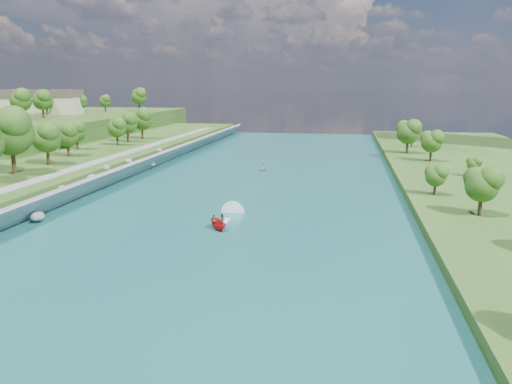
# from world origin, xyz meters

# --- Properties ---
(ground) EXTENTS (260.00, 260.00, 0.00)m
(ground) POSITION_xyz_m (0.00, 0.00, 0.00)
(ground) COLOR #2D5119
(ground) RESTS_ON ground
(river_water) EXTENTS (55.00, 240.00, 0.10)m
(river_water) POSITION_xyz_m (0.00, 20.00, 0.05)
(river_water) COLOR #175658
(river_water) RESTS_ON ground
(ridge_west) EXTENTS (60.00, 120.00, 9.00)m
(ridge_west) POSITION_xyz_m (-82.50, 95.00, 4.50)
(ridge_west) COLOR #2D5119
(ridge_west) RESTS_ON ground
(riprap_bank) EXTENTS (4.23, 236.00, 4.41)m
(riprap_bank) POSITION_xyz_m (-25.85, 19.23, 1.80)
(riprap_bank) COLOR slate
(riprap_bank) RESTS_ON ground
(riverside_path) EXTENTS (3.00, 200.00, 0.10)m
(riverside_path) POSITION_xyz_m (-32.50, 20.00, 3.55)
(riverside_path) COLOR gray
(riverside_path) RESTS_ON berm_west
(ridge_houses) EXTENTS (29.50, 29.50, 8.40)m
(ridge_houses) POSITION_xyz_m (-88.67, 100.00, 13.31)
(ridge_houses) COLOR beige
(ridge_houses) RESTS_ON ridge_west
(trees_east) EXTENTS (15.86, 134.61, 10.73)m
(trees_east) POSITION_xyz_m (37.05, 25.33, 6.12)
(trees_east) COLOR #264913
(trees_east) RESTS_ON berm_east
(trees_ridge) EXTENTS (24.78, 63.45, 10.60)m
(trees_ridge) POSITION_xyz_m (-72.35, 97.71, 13.81)
(trees_ridge) COLOR #264913
(trees_ridge) RESTS_ON ridge_west
(motorboat) EXTENTS (3.60, 18.71, 2.03)m
(motorboat) POSITION_xyz_m (1.04, 5.88, 0.70)
(motorboat) COLOR red
(motorboat) RESTS_ON river_water
(raft) EXTENTS (2.60, 3.37, 1.54)m
(raft) POSITION_xyz_m (-0.78, 51.40, 0.46)
(raft) COLOR #9A9EA2
(raft) RESTS_ON river_water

